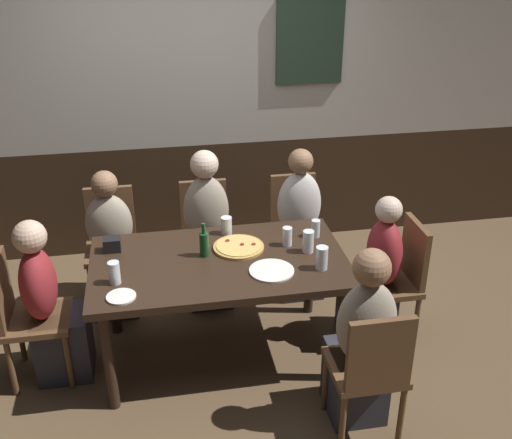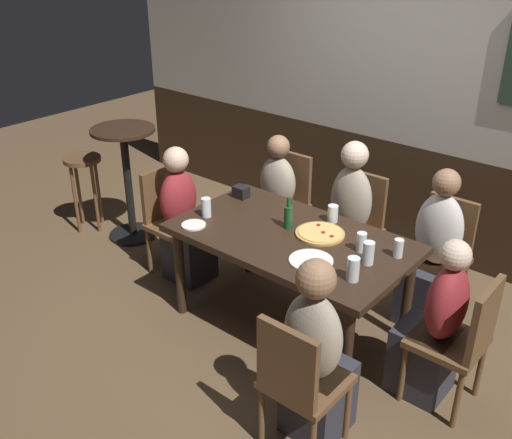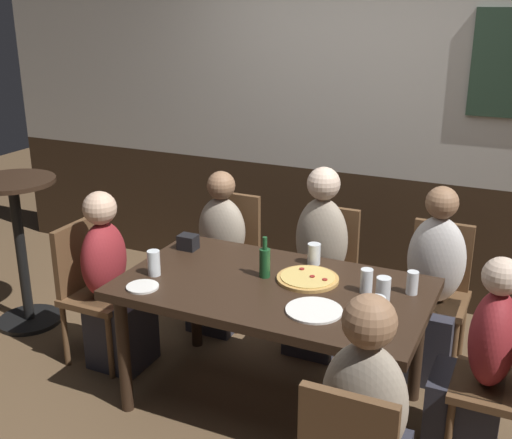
{
  "view_description": "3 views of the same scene",
  "coord_description": "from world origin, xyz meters",
  "px_view_note": "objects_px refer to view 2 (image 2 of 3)",
  "views": [
    {
      "loc": [
        -0.37,
        -3.37,
        2.7
      ],
      "look_at": [
        0.25,
        0.04,
        0.98
      ],
      "focal_mm": 43.11,
      "sensor_mm": 36.0,
      "label": 1
    },
    {
      "loc": [
        2.05,
        -2.82,
        2.61
      ],
      "look_at": [
        -0.23,
        -0.1,
        0.82
      ],
      "focal_mm": 40.96,
      "sensor_mm": 36.0,
      "label": 2
    },
    {
      "loc": [
        1.22,
        -2.83,
        2.18
      ],
      "look_at": [
        -0.15,
        0.1,
        1.05
      ],
      "focal_mm": 44.8,
      "sensor_mm": 36.0,
      "label": 3
    }
  ],
  "objects_px": {
    "chair_mid_far": "(357,222)",
    "side_bar_table": "(127,175)",
    "dining_table": "(291,246)",
    "pint_glass_stout": "(206,209)",
    "pint_glass_amber": "(398,249)",
    "beer_bottle_green": "(288,216)",
    "pizza": "(320,233)",
    "tumbler_water": "(368,254)",
    "person_head_west": "(184,224)",
    "chair_left_far": "(285,198)",
    "person_right_far": "(432,260)",
    "bar_stool": "(84,173)",
    "plate_white_large": "(311,260)",
    "plate_white_small": "(194,225)",
    "chair_head_east": "(461,337)",
    "person_head_east": "(433,332)",
    "chair_right_far": "(442,250)",
    "person_mid_far": "(346,227)",
    "chair_head_west": "(170,216)",
    "chair_right_near": "(298,379)",
    "person_left_far": "(274,208)",
    "tumbler_short": "(361,243)",
    "beer_glass_half": "(353,270)",
    "beer_glass_tall": "(333,214)",
    "person_right_near": "(316,364)",
    "condiment_caddy": "(241,192)"
  },
  "relations": [
    {
      "from": "chair_head_west",
      "to": "tumbler_short",
      "type": "distance_m",
      "value": 1.73
    },
    {
      "from": "chair_left_far",
      "to": "chair_head_west",
      "type": "bearing_deg",
      "value": -120.18
    },
    {
      "from": "chair_right_far",
      "to": "chair_right_near",
      "type": "bearing_deg",
      "value": -90.0
    },
    {
      "from": "dining_table",
      "to": "chair_mid_far",
      "type": "distance_m",
      "value": 0.9
    },
    {
      "from": "person_mid_far",
      "to": "side_bar_table",
      "type": "distance_m",
      "value": 2.03
    },
    {
      "from": "chair_head_west",
      "to": "beer_bottle_green",
      "type": "distance_m",
      "value": 1.19
    },
    {
      "from": "chair_left_far",
      "to": "person_head_east",
      "type": "xyz_separation_m",
      "value": [
        1.78,
        -0.88,
        -0.04
      ]
    },
    {
      "from": "person_head_west",
      "to": "tumbler_short",
      "type": "bearing_deg",
      "value": 4.29
    },
    {
      "from": "pint_glass_stout",
      "to": "beer_glass_half",
      "type": "bearing_deg",
      "value": -2.57
    },
    {
      "from": "chair_right_near",
      "to": "bar_stool",
      "type": "bearing_deg",
      "value": 164.04
    },
    {
      "from": "beer_glass_half",
      "to": "tumbler_short",
      "type": "bearing_deg",
      "value": 113.03
    },
    {
      "from": "dining_table",
      "to": "plate_white_small",
      "type": "height_order",
      "value": "plate_white_small"
    },
    {
      "from": "tumbler_water",
      "to": "person_head_west",
      "type": "bearing_deg",
      "value": -179.82
    },
    {
      "from": "beer_bottle_green",
      "to": "tumbler_short",
      "type": "bearing_deg",
      "value": 4.28
    },
    {
      "from": "pint_glass_stout",
      "to": "bar_stool",
      "type": "xyz_separation_m",
      "value": [
        -1.76,
        0.17,
        -0.24
      ]
    },
    {
      "from": "person_head_east",
      "to": "bar_stool",
      "type": "xyz_separation_m",
      "value": [
        -3.46,
        0.01,
        0.11
      ]
    },
    {
      "from": "pizza",
      "to": "side_bar_table",
      "type": "distance_m",
      "value": 2.1
    },
    {
      "from": "beer_glass_half",
      "to": "beer_glass_tall",
      "type": "relative_size",
      "value": 1.22
    },
    {
      "from": "chair_right_near",
      "to": "person_right_near",
      "type": "bearing_deg",
      "value": 90.0
    },
    {
      "from": "dining_table",
      "to": "plate_white_small",
      "type": "distance_m",
      "value": 0.69
    },
    {
      "from": "chair_right_near",
      "to": "tumbler_water",
      "type": "height_order",
      "value": "tumbler_water"
    },
    {
      "from": "tumbler_water",
      "to": "pint_glass_stout",
      "type": "distance_m",
      "value": 1.24
    },
    {
      "from": "person_left_far",
      "to": "condiment_caddy",
      "type": "distance_m",
      "value": 0.58
    },
    {
      "from": "person_right_far",
      "to": "chair_right_far",
      "type": "bearing_deg",
      "value": 90.0
    },
    {
      "from": "chair_right_near",
      "to": "plate_white_small",
      "type": "bearing_deg",
      "value": 157.15
    },
    {
      "from": "chair_left_far",
      "to": "pint_glass_stout",
      "type": "bearing_deg",
      "value": -85.94
    },
    {
      "from": "pint_glass_amber",
      "to": "side_bar_table",
      "type": "height_order",
      "value": "side_bar_table"
    },
    {
      "from": "pint_glass_stout",
      "to": "side_bar_table",
      "type": "bearing_deg",
      "value": 166.32
    },
    {
      "from": "person_left_far",
      "to": "side_bar_table",
      "type": "height_order",
      "value": "person_left_far"
    },
    {
      "from": "plate_white_large",
      "to": "plate_white_small",
      "type": "relative_size",
      "value": 1.63
    },
    {
      "from": "chair_head_east",
      "to": "person_head_east",
      "type": "relative_size",
      "value": 0.81
    },
    {
      "from": "tumbler_water",
      "to": "beer_glass_half",
      "type": "xyz_separation_m",
      "value": [
        0.03,
        -0.22,
        0.0
      ]
    },
    {
      "from": "chair_mid_far",
      "to": "side_bar_table",
      "type": "bearing_deg",
      "value": -159.58
    },
    {
      "from": "person_right_near",
      "to": "beer_glass_half",
      "type": "bearing_deg",
      "value": 101.59
    },
    {
      "from": "chair_head_east",
      "to": "bar_stool",
      "type": "relative_size",
      "value": 1.22
    },
    {
      "from": "pint_glass_amber",
      "to": "beer_bottle_green",
      "type": "height_order",
      "value": "beer_bottle_green"
    },
    {
      "from": "person_left_far",
      "to": "pizza",
      "type": "height_order",
      "value": "person_left_far"
    },
    {
      "from": "tumbler_water",
      "to": "plate_white_small",
      "type": "distance_m",
      "value": 1.24
    },
    {
      "from": "chair_left_far",
      "to": "person_right_far",
      "type": "height_order",
      "value": "person_right_far"
    },
    {
      "from": "chair_mid_far",
      "to": "beer_bottle_green",
      "type": "height_order",
      "value": "beer_bottle_green"
    },
    {
      "from": "bar_stool",
      "to": "person_head_west",
      "type": "bearing_deg",
      "value": -0.32
    },
    {
      "from": "condiment_caddy",
      "to": "dining_table",
      "type": "bearing_deg",
      "value": -20.26
    },
    {
      "from": "chair_head_east",
      "to": "person_left_far",
      "type": "distance_m",
      "value": 2.07
    },
    {
      "from": "person_right_near",
      "to": "dining_table",
      "type": "bearing_deg",
      "value": 134.76
    },
    {
      "from": "chair_left_far",
      "to": "condiment_caddy",
      "type": "height_order",
      "value": "chair_left_far"
    },
    {
      "from": "bar_stool",
      "to": "pizza",
      "type": "bearing_deg",
      "value": 2.71
    },
    {
      "from": "dining_table",
      "to": "pint_glass_stout",
      "type": "bearing_deg",
      "value": -165.94
    },
    {
      "from": "pizza",
      "to": "chair_head_east",
      "type": "bearing_deg",
      "value": -6.75
    },
    {
      "from": "chair_right_far",
      "to": "tumbler_water",
      "type": "xyz_separation_m",
      "value": [
        -0.13,
        -0.88,
        0.31
      ]
    },
    {
      "from": "chair_left_far",
      "to": "plate_white_small",
      "type": "xyz_separation_m",
      "value": [
        0.11,
        -1.21,
        0.25
      ]
    }
  ]
}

